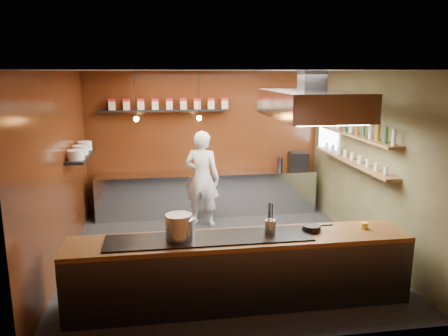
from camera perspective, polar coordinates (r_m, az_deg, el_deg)
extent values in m
plane|color=black|center=(7.45, -0.24, -11.13)|extent=(5.00, 5.00, 0.00)
plane|color=#3A150A|center=(9.42, -2.47, 3.42)|extent=(5.00, 0.00, 5.00)
plane|color=#3A150A|center=(7.07, -20.72, -0.44)|extent=(0.00, 5.00, 5.00)
plane|color=#484629|center=(7.74, 18.38, 0.80)|extent=(0.00, 5.00, 5.00)
plane|color=silver|center=(6.82, -0.26, 12.63)|extent=(5.00, 5.00, 0.00)
plane|color=white|center=(9.19, 13.51, 5.38)|extent=(0.00, 1.00, 1.00)
cube|color=silver|center=(9.32, -2.19, -3.28)|extent=(4.60, 0.65, 0.90)
cube|color=#38383D|center=(5.83, 2.12, -13.48)|extent=(4.40, 0.70, 0.86)
cube|color=brown|center=(5.65, 2.16, -9.28)|extent=(4.40, 0.72, 0.06)
cube|color=black|center=(5.57, -1.93, -9.13)|extent=(2.60, 0.55, 0.02)
cube|color=black|center=(9.14, -8.08, 7.46)|extent=(2.60, 0.26, 0.04)
cube|color=black|center=(7.99, -18.18, 1.53)|extent=(0.30, 1.40, 0.04)
cube|color=brown|center=(7.87, 16.57, 4.21)|extent=(0.26, 2.80, 0.04)
cube|color=brown|center=(7.95, 16.36, 0.86)|extent=(0.26, 2.80, 0.04)
cube|color=#38383D|center=(6.75, 11.45, 11.12)|extent=(0.35, 0.35, 0.30)
cube|color=silver|center=(6.77, 11.32, 8.16)|extent=(1.20, 2.00, 0.40)
cube|color=white|center=(6.79, 11.25, 6.39)|extent=(1.00, 1.80, 0.02)
cylinder|color=black|center=(8.47, -11.52, 9.31)|extent=(0.01, 0.01, 0.90)
sphere|color=orange|center=(8.50, -11.39, 6.29)|extent=(0.10, 0.10, 0.10)
cylinder|color=black|center=(8.50, -3.31, 9.55)|extent=(0.01, 0.01, 0.90)
sphere|color=orange|center=(8.53, -3.27, 6.53)|extent=(0.10, 0.10, 0.10)
cube|color=beige|center=(9.18, -14.41, 7.87)|extent=(0.13, 0.13, 0.17)
cube|color=#B31626|center=(9.17, -14.45, 8.55)|extent=(0.13, 0.13, 0.05)
cube|color=beige|center=(9.15, -12.61, 7.95)|extent=(0.13, 0.13, 0.17)
cube|color=#B31626|center=(9.15, -12.64, 8.63)|extent=(0.13, 0.13, 0.05)
cube|color=beige|center=(9.14, -10.79, 8.02)|extent=(0.13, 0.13, 0.17)
cube|color=#B31626|center=(9.13, -10.82, 8.71)|extent=(0.14, 0.13, 0.05)
cube|color=beige|center=(9.13, -8.97, 8.08)|extent=(0.13, 0.13, 0.17)
cube|color=#B31626|center=(9.13, -9.00, 8.77)|extent=(0.13, 0.13, 0.05)
cube|color=beige|center=(9.14, -7.15, 8.14)|extent=(0.13, 0.13, 0.17)
cube|color=#B31626|center=(9.13, -7.17, 8.83)|extent=(0.14, 0.13, 0.05)
cube|color=beige|center=(9.15, -5.33, 8.19)|extent=(0.13, 0.13, 0.17)
cube|color=#B31626|center=(9.14, -5.35, 8.88)|extent=(0.14, 0.13, 0.05)
cube|color=beige|center=(9.17, -3.52, 8.23)|extent=(0.13, 0.13, 0.17)
cube|color=#B31626|center=(9.16, -3.53, 8.91)|extent=(0.14, 0.13, 0.05)
cube|color=beige|center=(9.20, -1.72, 8.26)|extent=(0.13, 0.13, 0.17)
cube|color=#B31626|center=(9.19, -1.72, 8.94)|extent=(0.14, 0.13, 0.05)
cube|color=beige|center=(9.24, 0.07, 8.28)|extent=(0.13, 0.13, 0.17)
cube|color=#B31626|center=(9.23, 0.07, 8.96)|extent=(0.14, 0.13, 0.05)
cylinder|color=silver|center=(7.54, -18.78, 1.64)|extent=(0.26, 0.26, 0.16)
cylinder|color=silver|center=(7.98, -18.23, 2.24)|extent=(0.26, 0.26, 0.16)
cylinder|color=silver|center=(8.41, -17.74, 2.78)|extent=(0.26, 0.26, 0.16)
cylinder|color=silver|center=(6.71, 21.31, 3.73)|extent=(0.06, 0.06, 0.24)
cylinder|color=#2D5933|center=(6.91, 20.35, 4.04)|extent=(0.06, 0.06, 0.24)
cylinder|color=#8C601E|center=(7.12, 19.44, 4.33)|extent=(0.06, 0.06, 0.24)
cylinder|color=silver|center=(7.33, 18.58, 4.60)|extent=(0.06, 0.06, 0.24)
cylinder|color=#2D5933|center=(7.54, 17.77, 4.86)|extent=(0.06, 0.06, 0.24)
cylinder|color=#8C601E|center=(7.75, 17.00, 5.10)|extent=(0.06, 0.06, 0.24)
cylinder|color=silver|center=(7.96, 16.27, 5.33)|extent=(0.06, 0.06, 0.24)
cylinder|color=#2D5933|center=(8.17, 15.58, 5.55)|extent=(0.06, 0.06, 0.24)
cylinder|color=#8C601E|center=(8.39, 14.93, 5.75)|extent=(0.06, 0.06, 0.24)
cylinder|color=silver|center=(8.60, 14.31, 5.95)|extent=(0.06, 0.06, 0.24)
cylinder|color=#2D5933|center=(8.82, 13.71, 6.13)|extent=(0.06, 0.06, 0.24)
cylinder|color=#8C601E|center=(9.04, 13.15, 6.30)|extent=(0.06, 0.06, 0.24)
cylinder|color=silver|center=(6.93, 20.36, -0.36)|extent=(0.07, 0.07, 0.13)
cylinder|color=silver|center=(7.18, 19.27, 0.14)|extent=(0.07, 0.07, 0.13)
cylinder|color=silver|center=(7.42, 18.25, 0.61)|extent=(0.07, 0.07, 0.13)
cylinder|color=silver|center=(7.68, 17.29, 1.05)|extent=(0.07, 0.07, 0.13)
cylinder|color=silver|center=(7.93, 16.40, 1.46)|extent=(0.07, 0.07, 0.13)
cylinder|color=silver|center=(8.19, 15.56, 1.84)|extent=(0.07, 0.07, 0.13)
cylinder|color=silver|center=(8.45, 14.77, 2.20)|extent=(0.07, 0.07, 0.13)
cylinder|color=silver|center=(8.71, 14.03, 2.54)|extent=(0.07, 0.07, 0.13)
cylinder|color=silver|center=(8.97, 13.33, 2.86)|extent=(0.07, 0.07, 0.13)
cylinder|color=silver|center=(5.48, -5.92, -7.66)|extent=(0.36, 0.36, 0.32)
cylinder|color=silver|center=(5.50, -5.33, -7.89)|extent=(0.30, 0.30, 0.27)
cylinder|color=#B4B6BB|center=(5.68, 6.05, -7.64)|extent=(0.18, 0.18, 0.19)
cylinder|color=black|center=(5.93, 11.35, -7.77)|extent=(0.25, 0.25, 0.03)
cylinder|color=black|center=(5.92, 11.37, -7.48)|extent=(0.23, 0.23, 0.03)
cylinder|color=black|center=(6.00, 13.20, -7.30)|extent=(0.18, 0.03, 0.02)
cylinder|color=yellow|center=(6.19, 17.87, -7.16)|extent=(0.10, 0.10, 0.09)
cube|color=black|center=(9.56, 9.68, 0.90)|extent=(0.41, 0.39, 0.39)
imported|color=white|center=(8.53, -2.87, -1.37)|extent=(0.81, 0.68, 1.88)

